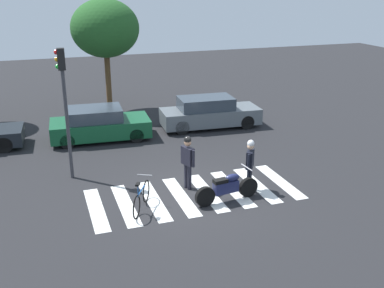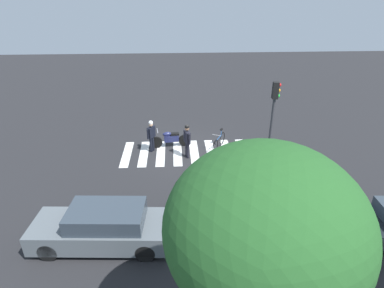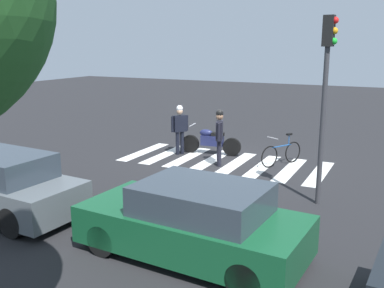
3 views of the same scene
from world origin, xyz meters
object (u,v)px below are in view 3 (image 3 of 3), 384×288
at_px(car_green_compact, 194,222).
at_px(traffic_light_pole, 326,82).
at_px(leaning_bicycle, 282,153).
at_px(officer_by_motorcycle, 180,126).
at_px(police_motorcycle, 211,142).
at_px(officer_on_foot, 219,133).

relative_size(car_green_compact, traffic_light_pole, 0.96).
bearing_deg(leaning_bicycle, officer_by_motorcycle, 2.66).
height_order(police_motorcycle, officer_on_foot, officer_on_foot).
height_order(police_motorcycle, officer_by_motorcycle, officer_by_motorcycle).
relative_size(police_motorcycle, car_green_compact, 0.51).
xyz_separation_m(car_green_compact, traffic_light_pole, (-1.54, -3.85, 2.34)).
height_order(leaning_bicycle, officer_on_foot, officer_on_foot).
relative_size(leaning_bicycle, car_green_compact, 0.37).
xyz_separation_m(police_motorcycle, officer_on_foot, (-0.86, 1.29, 0.62)).
xyz_separation_m(police_motorcycle, car_green_compact, (-2.90, 7.31, 0.21)).
relative_size(leaning_bicycle, officer_on_foot, 0.87).
bearing_deg(car_green_compact, officer_on_foot, -71.26).
distance_m(car_green_compact, traffic_light_pole, 4.76).
height_order(leaning_bicycle, traffic_light_pole, traffic_light_pole).
height_order(officer_on_foot, officer_by_motorcycle, officer_on_foot).
distance_m(officer_by_motorcycle, traffic_light_pole, 6.51).
distance_m(officer_on_foot, traffic_light_pole, 4.61).
relative_size(leaning_bicycle, traffic_light_pole, 0.35).
distance_m(leaning_bicycle, traffic_light_pole, 4.46).
bearing_deg(leaning_bicycle, officer_on_foot, 28.43).
bearing_deg(police_motorcycle, traffic_light_pole, 142.11).
distance_m(leaning_bicycle, officer_on_foot, 2.15).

